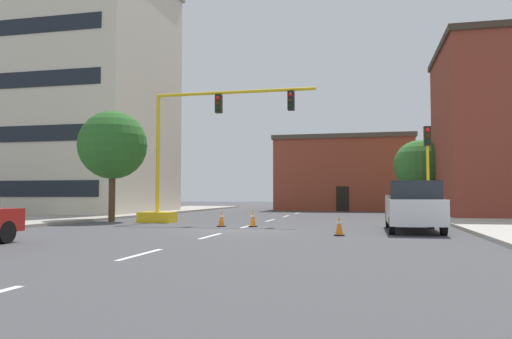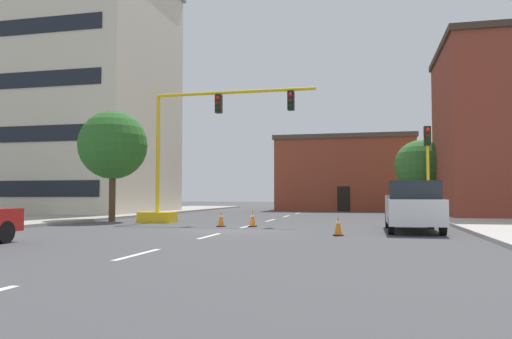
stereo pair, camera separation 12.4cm
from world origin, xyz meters
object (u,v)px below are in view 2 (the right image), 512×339
traffic_light_pole_right (428,152)px  traffic_cone_roadside_a (338,226)px  traffic_cone_roadside_c (221,219)px  traffic_cone_roadside_b (253,219)px  tree_left_near (113,145)px  pickup_truck_white (413,207)px  tree_right_far (420,166)px  traffic_signal_gantry (179,180)px

traffic_light_pole_right → traffic_cone_roadside_a: size_ratio=6.63×
traffic_light_pole_right → traffic_cone_roadside_c: size_ratio=6.45×
traffic_cone_roadside_a → traffic_cone_roadside_b: (-4.13, 4.09, 0.02)m
traffic_cone_roadside_b → traffic_cone_roadside_c: (-1.42, -0.25, -0.01)m
tree_left_near → pickup_truck_white: size_ratio=1.13×
tree_right_far → traffic_light_pole_right: bearing=-94.1°
traffic_signal_gantry → traffic_cone_roadside_b: (4.53, -2.33, -1.89)m
traffic_signal_gantry → traffic_cone_roadside_a: 10.95m
traffic_light_pole_right → traffic_cone_roadside_a: bearing=-118.0°
traffic_cone_roadside_b → traffic_cone_roadside_c: 1.44m
traffic_signal_gantry → traffic_cone_roadside_b: size_ratio=12.25×
traffic_cone_roadside_a → traffic_cone_roadside_c: size_ratio=0.97×
traffic_signal_gantry → tree_left_near: 4.50m
pickup_truck_white → traffic_cone_roadside_a: pickup_truck_white is taller
tree_right_far → traffic_cone_roadside_b: (-9.02, -17.52, -3.31)m
tree_right_far → traffic_cone_roadside_c: bearing=-120.4°
tree_left_near → tree_right_far: bearing=40.1°
traffic_signal_gantry → traffic_cone_roadside_c: traffic_signal_gantry is taller
tree_left_near → traffic_cone_roadside_b: (8.58, -2.69, -3.82)m
traffic_light_pole_right → traffic_cone_roadside_b: (-8.00, -3.21, -3.15)m
tree_right_far → pickup_truck_white: (-2.12, -18.88, -2.71)m
traffic_cone_roadside_c → tree_left_near: bearing=157.7°
traffic_signal_gantry → tree_left_near: traffic_signal_gantry is taller
traffic_cone_roadside_a → traffic_cone_roadside_b: traffic_cone_roadside_b is taller
pickup_truck_white → traffic_cone_roadside_a: (-2.77, -2.73, -0.62)m
traffic_signal_gantry → tree_left_near: size_ratio=1.53×
traffic_signal_gantry → pickup_truck_white: traffic_signal_gantry is taller
traffic_signal_gantry → traffic_cone_roadside_a: size_ratio=12.88×
traffic_signal_gantry → traffic_cone_roadside_c: size_ratio=12.53×
traffic_light_pole_right → tree_right_far: bearing=85.9°
traffic_signal_gantry → tree_right_far: bearing=48.3°
tree_right_far → traffic_cone_roadside_c: size_ratio=7.58×
traffic_cone_roadside_c → traffic_signal_gantry: bearing=140.4°
pickup_truck_white → traffic_cone_roadside_c: bearing=172.4°
traffic_light_pole_right → traffic_cone_roadside_c: (-9.43, -3.46, -3.16)m
pickup_truck_white → traffic_signal_gantry: bearing=162.1°
traffic_light_pole_right → traffic_cone_roadside_b: 9.18m
tree_right_far → traffic_cone_roadside_a: size_ratio=7.79×
traffic_cone_roadside_c → traffic_light_pole_right: bearing=20.2°
pickup_truck_white → tree_right_far: bearing=83.6°
pickup_truck_white → traffic_cone_roadside_a: size_ratio=7.47×
tree_right_far → traffic_cone_roadside_c: 20.88m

